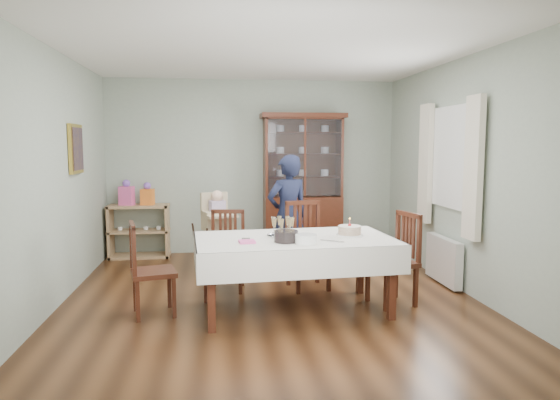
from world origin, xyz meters
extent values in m
plane|color=#593319|center=(0.00, 0.00, 0.00)|extent=(5.00, 5.00, 0.00)
plane|color=#9EAA99|center=(0.00, 2.50, 1.35)|extent=(4.50, 0.00, 4.50)
plane|color=#9EAA99|center=(-2.25, 0.00, 1.35)|extent=(0.00, 5.00, 5.00)
plane|color=#9EAA99|center=(2.25, 0.00, 1.35)|extent=(0.00, 5.00, 5.00)
plane|color=white|center=(0.00, 0.00, 2.70)|extent=(5.00, 5.00, 0.00)
cube|color=#431A10|center=(0.20, -0.43, 0.72)|extent=(1.96, 1.17, 0.06)
cube|color=beige|center=(0.20, -0.43, 0.76)|extent=(2.07, 1.27, 0.01)
cube|color=#431A10|center=(0.75, 2.26, 0.45)|extent=(1.20, 0.45, 0.90)
cube|color=white|center=(0.75, 2.07, 1.50)|extent=(1.12, 0.01, 1.16)
cube|color=#431A10|center=(0.75, 2.26, 2.14)|extent=(1.30, 0.48, 0.07)
cube|color=tan|center=(-1.75, 2.28, 0.02)|extent=(0.90, 0.38, 0.04)
cube|color=tan|center=(-1.75, 2.28, 0.40)|extent=(0.90, 0.38, 0.03)
cube|color=tan|center=(-1.75, 2.28, 0.78)|extent=(0.90, 0.38, 0.04)
cube|color=tan|center=(-2.17, 2.28, 0.40)|extent=(0.04, 0.38, 0.80)
cube|color=tan|center=(-1.33, 2.28, 0.40)|extent=(0.04, 0.38, 0.80)
cube|color=gold|center=(-2.22, 0.80, 1.65)|extent=(0.04, 0.48, 0.58)
cube|color=white|center=(2.22, 0.30, 1.55)|extent=(0.04, 1.02, 1.22)
cube|color=silver|center=(2.16, -0.32, 1.45)|extent=(0.07, 0.30, 1.55)
cube|color=silver|center=(2.16, 0.92, 1.45)|extent=(0.07, 0.30, 1.55)
cube|color=white|center=(2.16, 0.30, 0.30)|extent=(0.10, 0.80, 0.55)
cube|color=#431A10|center=(-0.47, 0.39, 0.42)|extent=(0.46, 0.46, 0.05)
cube|color=#431A10|center=(-0.45, 0.57, 0.68)|extent=(0.40, 0.08, 0.49)
cube|color=#431A10|center=(0.49, 0.34, 0.47)|extent=(0.53, 0.53, 0.05)
cube|color=#431A10|center=(0.45, 0.54, 0.75)|extent=(0.44, 0.11, 0.54)
cube|color=#431A10|center=(-1.21, -0.38, 0.43)|extent=(0.50, 0.50, 0.05)
cube|color=#431A10|center=(-1.40, -0.42, 0.69)|extent=(0.13, 0.40, 0.50)
cube|color=#431A10|center=(1.26, -0.36, 0.45)|extent=(0.53, 0.53, 0.05)
cube|color=#431A10|center=(1.45, -0.31, 0.72)|extent=(0.14, 0.42, 0.52)
imported|color=black|center=(0.33, 0.94, 0.79)|extent=(0.67, 0.55, 1.58)
cube|color=tan|center=(-0.57, 1.19, 0.70)|extent=(0.44, 0.41, 0.26)
cube|color=tan|center=(-0.57, 1.19, 0.92)|extent=(0.36, 0.17, 0.30)
cube|color=tan|center=(-0.57, 1.19, 0.79)|extent=(0.42, 0.28, 0.03)
cube|color=#B8A2C4|center=(-0.57, 1.19, 0.87)|extent=(0.23, 0.20, 0.19)
sphere|color=beige|center=(-0.57, 1.19, 1.02)|extent=(0.16, 0.16, 0.16)
cylinder|color=silver|center=(0.09, -0.35, 0.77)|extent=(0.33, 0.33, 0.01)
torus|color=silver|center=(0.09, -0.35, 0.77)|extent=(0.33, 0.33, 0.01)
cylinder|color=white|center=(0.79, -0.39, 0.77)|extent=(0.27, 0.27, 0.02)
cylinder|color=brown|center=(0.79, -0.39, 0.82)|extent=(0.24, 0.24, 0.09)
cylinder|color=silver|center=(0.79, -0.39, 0.86)|extent=(0.24, 0.24, 0.01)
cylinder|color=#F24C4C|center=(0.79, -0.39, 0.90)|extent=(0.01, 0.01, 0.07)
sphere|color=yellow|center=(0.79, -0.39, 0.94)|extent=(0.02, 0.02, 0.02)
cylinder|color=black|center=(0.09, -0.64, 0.82)|extent=(0.29, 0.29, 0.11)
cylinder|color=white|center=(0.26, -0.74, 0.80)|extent=(0.27, 0.27, 0.09)
cube|color=#E9569D|center=(-0.29, -0.63, 0.77)|extent=(0.17, 0.17, 0.02)
cube|color=silver|center=(0.54, -0.67, 0.77)|extent=(0.22, 0.16, 0.01)
cube|color=#E9569D|center=(-1.91, 2.26, 0.94)|extent=(0.23, 0.18, 0.28)
sphere|color=#E533B2|center=(-1.91, 2.26, 1.13)|extent=(0.11, 0.11, 0.11)
cube|color=orange|center=(-1.61, 2.26, 0.92)|extent=(0.21, 0.17, 0.24)
sphere|color=#E533B2|center=(-1.61, 2.26, 1.09)|extent=(0.11, 0.11, 0.11)
camera|label=1|loc=(-0.57, -5.36, 1.70)|focal=32.00mm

